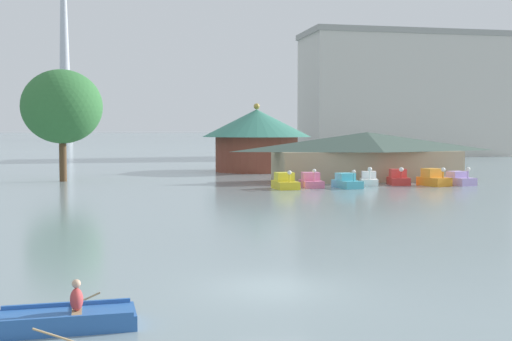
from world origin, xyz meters
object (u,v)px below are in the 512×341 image
(rowboat_with_rower, at_px, (67,319))
(pedal_boat_lavender, at_px, (459,179))
(pedal_boat_pink, at_px, (311,181))
(pedal_boat_white, at_px, (369,180))
(background_building_block, at_px, (403,95))
(green_roof_pavilion, at_px, (257,136))
(pedal_boat_cyan, at_px, (347,182))
(shoreline_tree_tall_left, at_px, (62,107))
(boathouse, at_px, (367,155))
(pedal_boat_orange, at_px, (434,179))
(pedal_boat_yellow, at_px, (285,182))
(pedal_boat_red, at_px, (398,179))

(rowboat_with_rower, distance_m, pedal_boat_lavender, 47.26)
(pedal_boat_pink, relative_size, pedal_boat_white, 0.88)
(background_building_block, bearing_deg, green_roof_pavilion, -132.65)
(pedal_boat_cyan, height_order, background_building_block, background_building_block)
(pedal_boat_white, relative_size, green_roof_pavilion, 0.24)
(pedal_boat_cyan, distance_m, shoreline_tree_tall_left, 27.20)
(pedal_boat_cyan, bearing_deg, green_roof_pavilion, 178.65)
(pedal_boat_cyan, xyz_separation_m, background_building_block, (32.60, 61.35, 10.67))
(pedal_boat_cyan, relative_size, boathouse, 0.16)
(pedal_boat_orange, distance_m, pedal_boat_lavender, 2.48)
(pedal_boat_yellow, bearing_deg, green_roof_pavilion, 171.52)
(pedal_boat_pink, height_order, green_roof_pavilion, green_roof_pavilion)
(pedal_boat_lavender, bearing_deg, shoreline_tree_tall_left, -120.75)
(boathouse, height_order, green_roof_pavilion, green_roof_pavilion)
(rowboat_with_rower, height_order, pedal_boat_yellow, pedal_boat_yellow)
(pedal_boat_lavender, height_order, shoreline_tree_tall_left, shoreline_tree_tall_left)
(rowboat_with_rower, bearing_deg, pedal_boat_cyan, -121.71)
(shoreline_tree_tall_left, bearing_deg, boathouse, -10.56)
(pedal_boat_red, bearing_deg, pedal_boat_orange, 69.46)
(pedal_boat_red, relative_size, pedal_boat_lavender, 0.85)
(pedal_boat_lavender, relative_size, green_roof_pavilion, 0.23)
(pedal_boat_lavender, relative_size, shoreline_tree_tall_left, 0.28)
(pedal_boat_orange, bearing_deg, pedal_boat_white, -119.71)
(pedal_boat_red, bearing_deg, pedal_boat_white, -76.18)
(rowboat_with_rower, height_order, pedal_boat_white, pedal_boat_white)
(pedal_boat_white, bearing_deg, pedal_boat_yellow, -61.02)
(pedal_boat_white, bearing_deg, boathouse, 178.22)
(rowboat_with_rower, relative_size, green_roof_pavilion, 0.27)
(pedal_boat_pink, xyz_separation_m, shoreline_tree_tall_left, (-20.90, 10.60, 6.45))
(green_roof_pavilion, xyz_separation_m, background_building_block, (35.44, 38.48, 7.09))
(pedal_boat_cyan, relative_size, shoreline_tree_tall_left, 0.29)
(rowboat_with_rower, relative_size, boathouse, 0.18)
(pedal_boat_yellow, xyz_separation_m, shoreline_tree_tall_left, (-18.37, 11.69, 6.42))
(rowboat_with_rower, bearing_deg, pedal_boat_white, -123.58)
(pedal_boat_cyan, xyz_separation_m, shoreline_tree_tall_left, (-23.58, 11.93, 6.45))
(pedal_boat_lavender, bearing_deg, pedal_boat_yellow, -100.84)
(boathouse, distance_m, shoreline_tree_tall_left, 28.78)
(pedal_boat_yellow, xyz_separation_m, pedal_boat_cyan, (5.21, -0.24, -0.04))
(pedal_boat_red, height_order, background_building_block, background_building_block)
(rowboat_with_rower, distance_m, pedal_boat_red, 45.28)
(pedal_boat_yellow, xyz_separation_m, green_roof_pavilion, (2.37, 22.63, 3.54))
(pedal_boat_yellow, height_order, pedal_boat_orange, pedal_boat_orange)
(pedal_boat_yellow, relative_size, green_roof_pavilion, 0.22)
(shoreline_tree_tall_left, distance_m, background_building_block, 74.94)
(pedal_boat_red, bearing_deg, background_building_block, 164.89)
(pedal_boat_orange, distance_m, shoreline_tree_tall_left, 34.22)
(boathouse, bearing_deg, pedal_boat_cyan, -123.00)
(pedal_boat_white, height_order, pedal_boat_lavender, pedal_boat_white)
(pedal_boat_white, xyz_separation_m, pedal_boat_orange, (5.41, -1.28, 0.09))
(pedal_boat_red, height_order, boathouse, boathouse)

